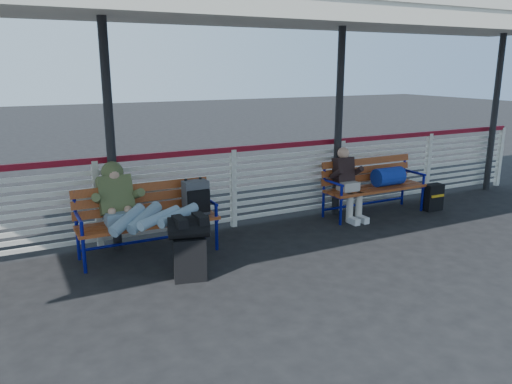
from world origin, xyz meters
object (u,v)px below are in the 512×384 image
traveler_man (142,212)px  suitcase_side (433,197)px  bench_left (162,208)px  luggage_stack (189,246)px  bench_right (379,179)px  companion_person (348,182)px

traveler_man → suitcase_side: bearing=1.6°
bench_left → traveler_man: (-0.35, -0.35, 0.09)m
luggage_stack → suitcase_side: 4.76m
luggage_stack → bench_right: 3.91m
bench_left → suitcase_side: 4.70m
bench_left → companion_person: size_ratio=1.57×
companion_person → suitcase_side: (1.60, -0.30, -0.37)m
companion_person → suitcase_side: companion_person is taller
bench_right → suitcase_side: bearing=-18.4°
bench_left → bench_right: (3.74, 0.11, -0.02)m
luggage_stack → traveler_man: traveler_man is taller
bench_right → bench_left: bearing=-178.3°
companion_person → luggage_stack: bearing=-160.0°
companion_person → suitcase_side: bearing=-10.5°
luggage_stack → companion_person: (3.08, 1.12, 0.18)m
luggage_stack → companion_person: size_ratio=0.67×
bench_right → suitcase_side: bench_right is taller
companion_person → suitcase_side: size_ratio=2.51×
suitcase_side → traveler_man: bearing=-177.8°
bench_left → traveler_man: size_ratio=1.10×
suitcase_side → companion_person: bearing=170.1°
luggage_stack → companion_person: bearing=33.8°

